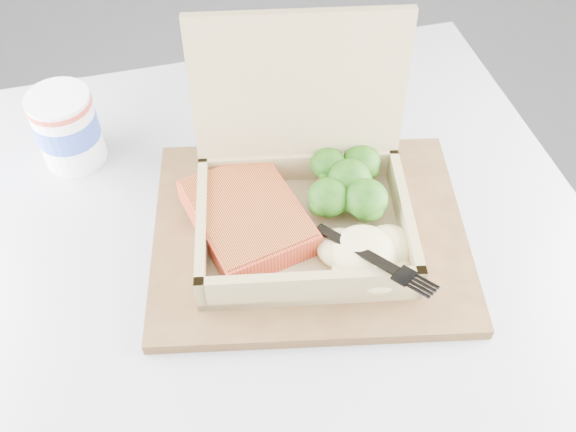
{
  "coord_description": "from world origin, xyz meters",
  "views": [
    {
      "loc": [
        0.03,
        -1.06,
        1.26
      ],
      "look_at": [
        0.04,
        -0.63,
        0.74
      ],
      "focal_mm": 40.0,
      "sensor_mm": 36.0,
      "label": 1
    }
  ],
  "objects_px": {
    "takeout_container": "(302,183)",
    "cafe_table": "(283,330)",
    "serving_tray": "(309,233)",
    "paper_cup": "(66,126)"
  },
  "relations": [
    {
      "from": "cafe_table",
      "to": "serving_tray",
      "type": "height_order",
      "value": "serving_tray"
    },
    {
      "from": "paper_cup",
      "to": "takeout_container",
      "type": "bearing_deg",
      "value": -22.27
    },
    {
      "from": "takeout_container",
      "to": "paper_cup",
      "type": "xyz_separation_m",
      "value": [
        -0.27,
        0.11,
        -0.02
      ]
    },
    {
      "from": "serving_tray",
      "to": "takeout_container",
      "type": "xyz_separation_m",
      "value": [
        -0.01,
        0.02,
        0.06
      ]
    },
    {
      "from": "takeout_container",
      "to": "cafe_table",
      "type": "bearing_deg",
      "value": -125.71
    },
    {
      "from": "cafe_table",
      "to": "paper_cup",
      "type": "height_order",
      "value": "paper_cup"
    },
    {
      "from": "cafe_table",
      "to": "serving_tray",
      "type": "bearing_deg",
      "value": 23.49
    },
    {
      "from": "cafe_table",
      "to": "takeout_container",
      "type": "distance_m",
      "value": 0.25
    },
    {
      "from": "takeout_container",
      "to": "paper_cup",
      "type": "height_order",
      "value": "takeout_container"
    },
    {
      "from": "serving_tray",
      "to": "paper_cup",
      "type": "height_order",
      "value": "paper_cup"
    }
  ]
}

